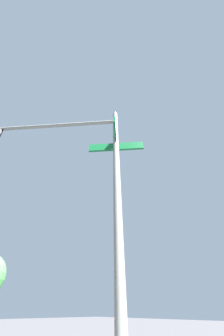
{
  "coord_description": "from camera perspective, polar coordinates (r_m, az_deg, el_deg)",
  "views": [
    {
      "loc": [
        -7.94,
        -6.02,
        1.75
      ],
      "look_at": [
        -6.47,
        -7.37,
        3.65
      ],
      "focal_mm": 16.13,
      "sensor_mm": 36.0,
      "label": 1
    }
  ],
  "objects": [
    {
      "name": "traffic_signal_near",
      "position": [
        3.31,
        -24.01,
        3.75
      ],
      "size": [
        2.86,
        2.7,
        5.58
      ],
      "color": "slate",
      "rests_on": "ground_plane"
    }
  ]
}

